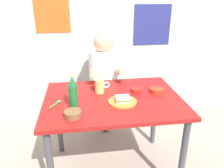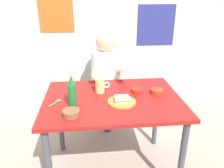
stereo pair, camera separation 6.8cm
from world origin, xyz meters
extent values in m
cube|color=#ADA89E|center=(0.00, 1.05, 1.30)|extent=(4.40, 0.08, 2.60)
cube|color=navy|center=(0.62, 1.01, 1.17)|extent=(0.45, 0.01, 0.47)
cube|color=#CC4C19|center=(-0.53, 1.01, 1.34)|extent=(0.38, 0.01, 0.46)
cube|color=maroon|center=(0.00, 0.00, 0.72)|extent=(1.10, 0.80, 0.03)
cylinder|color=#3F3F44|center=(0.49, -0.34, 0.35)|extent=(0.05, 0.05, 0.71)
cylinder|color=#3F3F44|center=(-0.49, 0.34, 0.35)|extent=(0.05, 0.05, 0.71)
cylinder|color=#3F3F44|center=(0.49, 0.34, 0.35)|extent=(0.05, 0.05, 0.71)
cylinder|color=#4C4C51|center=(0.00, 0.63, 0.21)|extent=(0.08, 0.08, 0.41)
cylinder|color=#2D2D33|center=(0.00, 0.63, 0.43)|extent=(0.34, 0.34, 0.04)
cylinder|color=white|center=(0.00, 0.63, 0.71)|extent=(0.32, 0.32, 0.52)
sphere|color=tan|center=(0.00, 0.63, 1.06)|extent=(0.21, 0.21, 0.21)
cylinder|color=tan|center=(-0.13, 0.38, 0.82)|extent=(0.07, 0.31, 0.14)
cylinder|color=tan|center=(0.13, 0.38, 0.82)|extent=(0.07, 0.31, 0.14)
cylinder|color=orange|center=(0.06, -0.09, 0.75)|extent=(0.22, 0.22, 0.01)
cube|color=beige|center=(0.06, -0.09, 0.76)|extent=(0.11, 0.09, 0.01)
cube|color=#9E592D|center=(0.06, -0.09, 0.77)|extent=(0.11, 0.09, 0.01)
cube|color=beige|center=(0.06, -0.09, 0.78)|extent=(0.11, 0.09, 0.01)
cylinder|color=#D1BC66|center=(-0.10, 0.12, 0.80)|extent=(0.08, 0.08, 0.12)
torus|color=silver|center=(-0.04, 0.12, 0.81)|extent=(0.06, 0.01, 0.06)
cylinder|color=#19602D|center=(-0.31, -0.13, 0.83)|extent=(0.06, 0.06, 0.18)
cone|color=#19602D|center=(-0.31, -0.13, 0.95)|extent=(0.05, 0.05, 0.07)
cylinder|color=#BFB74C|center=(-0.31, -0.13, 1.00)|extent=(0.03, 0.03, 0.01)
cylinder|color=brown|center=(-0.31, -0.25, 0.76)|extent=(0.12, 0.12, 0.04)
cylinder|color=brown|center=(-0.31, -0.25, 0.77)|extent=(0.10, 0.10, 0.02)
cylinder|color=red|center=(0.38, 0.04, 0.76)|extent=(0.11, 0.11, 0.04)
cylinder|color=#A33521|center=(0.38, 0.04, 0.77)|extent=(0.09, 0.09, 0.02)
cylinder|color=#B21E14|center=(0.22, 0.08, 0.76)|extent=(0.10, 0.10, 0.03)
cylinder|color=maroon|center=(0.22, 0.08, 0.76)|extent=(0.08, 0.08, 0.02)
cylinder|color=#26A559|center=(-0.46, -0.06, 0.74)|extent=(0.07, 0.09, 0.01)
ellipsoid|color=#26A559|center=(-0.42, -0.02, 0.75)|extent=(0.04, 0.02, 0.01)
camera|label=1|loc=(-0.24, -1.60, 1.53)|focal=35.55mm
camera|label=2|loc=(-0.17, -1.60, 1.53)|focal=35.55mm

